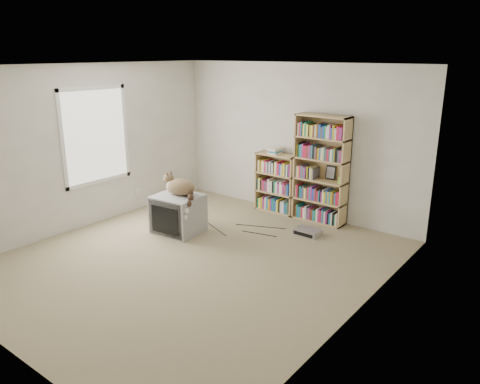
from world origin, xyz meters
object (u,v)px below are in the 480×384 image
Objects in this scene: dvd_player at (307,232)px; crt_tv at (179,214)px; bookcase_tall at (321,172)px; bookcase_short at (277,185)px; cat at (182,190)px.

crt_tv is at bearing -145.25° from dvd_player.
bookcase_tall reaches higher than bookcase_short.
cat reaches higher than crt_tv.
cat is 1.84m from bookcase_short.
bookcase_short is at bearing 147.01° from dvd_player.
dvd_player is (1.56, 1.09, -0.63)m from cat.
bookcase_short is 2.64× the size of dvd_player.
bookcase_tall is (1.46, 1.76, 0.53)m from crt_tv.
dvd_player is (1.62, 1.11, -0.25)m from crt_tv.
crt_tv is 1.98m from dvd_player.
dvd_player is at bearing 27.29° from cat.
cat is at bearing 11.16° from crt_tv.
bookcase_short is at bearing -179.95° from bookcase_tall.
bookcase_tall reaches higher than crt_tv.
bookcase_tall is 1.71× the size of bookcase_short.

